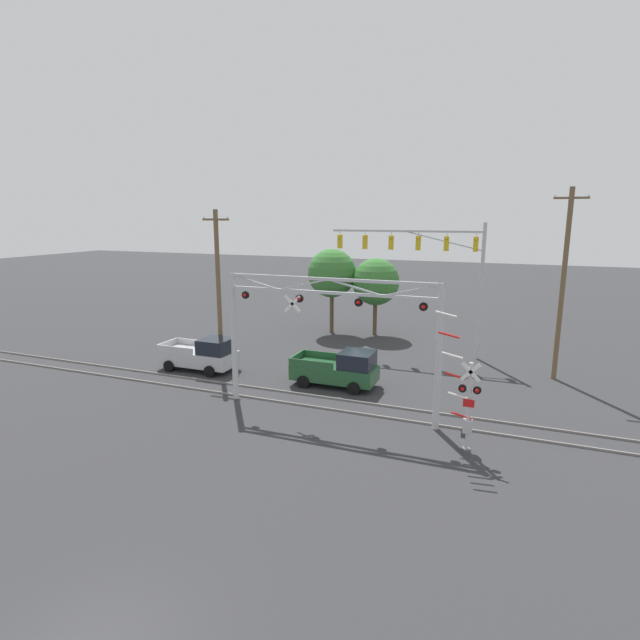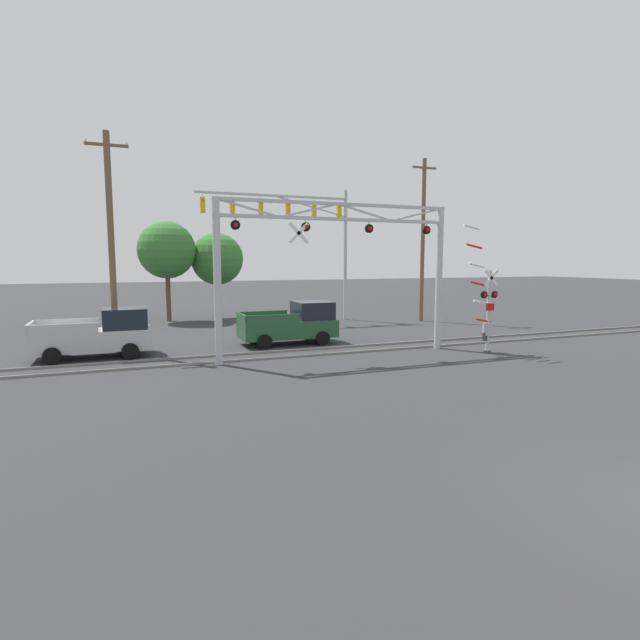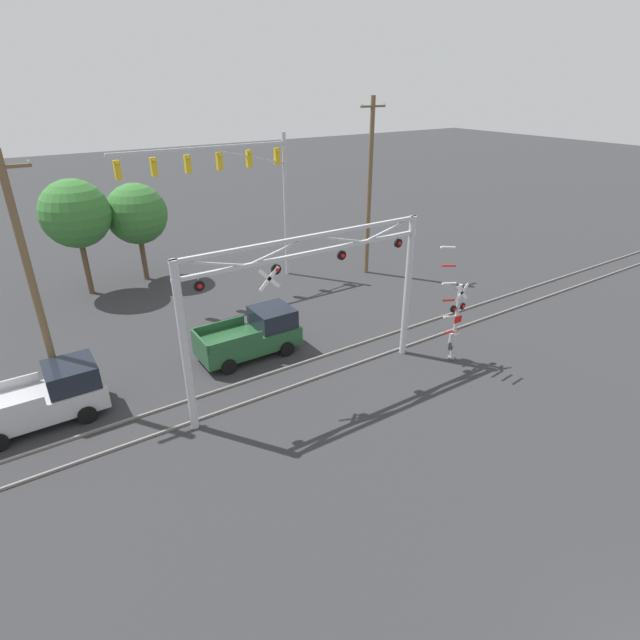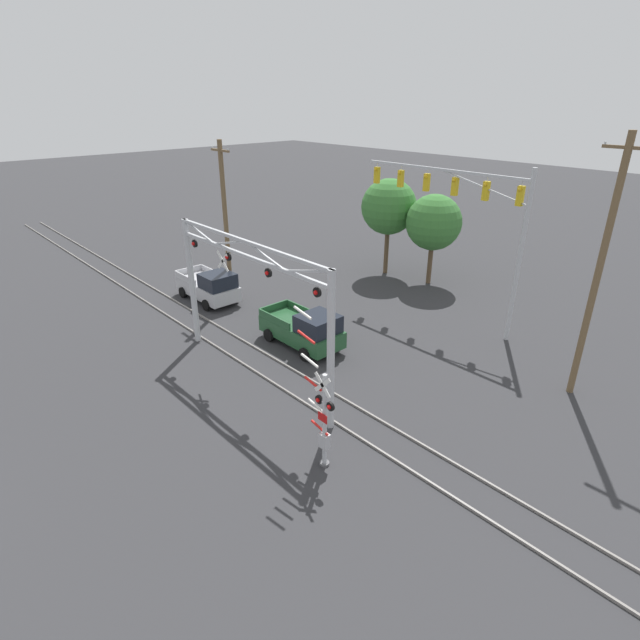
{
  "view_description": "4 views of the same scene",
  "coord_description": "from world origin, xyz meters",
  "px_view_note": "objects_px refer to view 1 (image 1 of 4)",
  "views": [
    {
      "loc": [
        8.05,
        -6.65,
        9.36
      ],
      "look_at": [
        -1.75,
        18.04,
        3.8
      ],
      "focal_mm": 28.0,
      "sensor_mm": 36.0,
      "label": 1
    },
    {
      "loc": [
        -8.6,
        -4.95,
        4.1
      ],
      "look_at": [
        -0.99,
        14.3,
        1.66
      ],
      "focal_mm": 28.0,
      "sensor_mm": 36.0,
      "label": 2
    },
    {
      "loc": [
        -9.52,
        -0.48,
        11.72
      ],
      "look_at": [
        -0.41,
        13.38,
        3.72
      ],
      "focal_mm": 28.0,
      "sensor_mm": 36.0,
      "label": 3
    },
    {
      "loc": [
        16.94,
        3.37,
        12.07
      ],
      "look_at": [
        0.91,
        18.03,
        2.21
      ],
      "focal_mm": 28.0,
      "sensor_mm": 36.0,
      "label": 4
    }
  ],
  "objects_px": {
    "background_tree_far_left_verge": "(376,282)",
    "crossing_signal_mast": "(466,405)",
    "utility_pole_right": "(563,284)",
    "crossing_gantry": "(328,328)",
    "traffic_signal_span": "(437,261)",
    "pickup_truck_following": "(203,355)",
    "pickup_truck_lead": "(339,369)",
    "background_tree_beyond_span": "(332,273)",
    "utility_pole_left": "(218,288)"
  },
  "relations": [
    {
      "from": "pickup_truck_following",
      "to": "background_tree_far_left_verge",
      "type": "xyz_separation_m",
      "value": [
        7.35,
        13.01,
        3.27
      ]
    },
    {
      "from": "background_tree_beyond_span",
      "to": "background_tree_far_left_verge",
      "type": "distance_m",
      "value": 3.57
    },
    {
      "from": "utility_pole_right",
      "to": "crossing_gantry",
      "type": "bearing_deg",
      "value": -137.45
    },
    {
      "from": "traffic_signal_span",
      "to": "pickup_truck_lead",
      "type": "relative_size",
      "value": 2.19
    },
    {
      "from": "pickup_truck_following",
      "to": "background_tree_beyond_span",
      "type": "bearing_deg",
      "value": 72.75
    },
    {
      "from": "utility_pole_right",
      "to": "background_tree_far_left_verge",
      "type": "relative_size",
      "value": 1.78
    },
    {
      "from": "crossing_gantry",
      "to": "background_tree_beyond_span",
      "type": "height_order",
      "value": "background_tree_beyond_span"
    },
    {
      "from": "utility_pole_right",
      "to": "background_tree_beyond_span",
      "type": "height_order",
      "value": "utility_pole_right"
    },
    {
      "from": "crossing_gantry",
      "to": "traffic_signal_span",
      "type": "relative_size",
      "value": 1.02
    },
    {
      "from": "background_tree_beyond_span",
      "to": "pickup_truck_lead",
      "type": "bearing_deg",
      "value": -67.81
    },
    {
      "from": "traffic_signal_span",
      "to": "pickup_truck_following",
      "type": "xyz_separation_m",
      "value": [
        -12.63,
        -8.83,
        -5.44
      ]
    },
    {
      "from": "traffic_signal_span",
      "to": "utility_pole_left",
      "type": "xyz_separation_m",
      "value": [
        -12.04,
        -7.67,
        -1.4
      ]
    },
    {
      "from": "background_tree_far_left_verge",
      "to": "crossing_signal_mast",
      "type": "bearing_deg",
      "value": -64.25
    },
    {
      "from": "traffic_signal_span",
      "to": "pickup_truck_lead",
      "type": "height_order",
      "value": "traffic_signal_span"
    },
    {
      "from": "utility_pole_left",
      "to": "background_tree_beyond_span",
      "type": "relative_size",
      "value": 1.43
    },
    {
      "from": "background_tree_beyond_span",
      "to": "background_tree_far_left_verge",
      "type": "relative_size",
      "value": 1.11
    },
    {
      "from": "crossing_signal_mast",
      "to": "pickup_truck_lead",
      "type": "height_order",
      "value": "crossing_signal_mast"
    },
    {
      "from": "utility_pole_left",
      "to": "utility_pole_right",
      "type": "bearing_deg",
      "value": 14.37
    },
    {
      "from": "crossing_signal_mast",
      "to": "utility_pole_right",
      "type": "bearing_deg",
      "value": 70.78
    },
    {
      "from": "utility_pole_right",
      "to": "utility_pole_left",
      "type": "bearing_deg",
      "value": -165.63
    },
    {
      "from": "crossing_signal_mast",
      "to": "utility_pole_left",
      "type": "distance_m",
      "value": 17.07
    },
    {
      "from": "crossing_gantry",
      "to": "pickup_truck_lead",
      "type": "xyz_separation_m",
      "value": [
        -0.75,
        3.8,
        -3.2
      ]
    },
    {
      "from": "crossing_signal_mast",
      "to": "utility_pole_right",
      "type": "height_order",
      "value": "utility_pole_right"
    },
    {
      "from": "utility_pole_right",
      "to": "background_tree_beyond_span",
      "type": "distance_m",
      "value": 17.42
    },
    {
      "from": "traffic_signal_span",
      "to": "background_tree_far_left_verge",
      "type": "distance_m",
      "value": 7.07
    },
    {
      "from": "utility_pole_right",
      "to": "background_tree_far_left_verge",
      "type": "bearing_deg",
      "value": 151.72
    },
    {
      "from": "utility_pole_left",
      "to": "background_tree_far_left_verge",
      "type": "distance_m",
      "value": 13.66
    },
    {
      "from": "pickup_truck_lead",
      "to": "utility_pole_left",
      "type": "height_order",
      "value": "utility_pole_left"
    },
    {
      "from": "background_tree_far_left_verge",
      "to": "crossing_gantry",
      "type": "bearing_deg",
      "value": -82.29
    },
    {
      "from": "crossing_signal_mast",
      "to": "traffic_signal_span",
      "type": "xyz_separation_m",
      "value": [
        -3.5,
        14.03,
        4.48
      ]
    },
    {
      "from": "crossing_gantry",
      "to": "utility_pole_right",
      "type": "relative_size",
      "value": 0.97
    },
    {
      "from": "background_tree_beyond_span",
      "to": "background_tree_far_left_verge",
      "type": "xyz_separation_m",
      "value": [
        3.48,
        0.55,
        -0.59
      ]
    },
    {
      "from": "utility_pole_left",
      "to": "background_tree_far_left_verge",
      "type": "bearing_deg",
      "value": 60.31
    },
    {
      "from": "pickup_truck_lead",
      "to": "background_tree_beyond_span",
      "type": "relative_size",
      "value": 0.69
    },
    {
      "from": "pickup_truck_lead",
      "to": "pickup_truck_following",
      "type": "bearing_deg",
      "value": -178.01
    },
    {
      "from": "utility_pole_right",
      "to": "background_tree_beyond_span",
      "type": "xyz_separation_m",
      "value": [
        -16.22,
        6.31,
        -0.76
      ]
    },
    {
      "from": "background_tree_far_left_verge",
      "to": "utility_pole_left",
      "type": "bearing_deg",
      "value": -119.69
    },
    {
      "from": "pickup_truck_lead",
      "to": "pickup_truck_following",
      "type": "xyz_separation_m",
      "value": [
        -8.83,
        -0.31,
        -0.0
      ]
    },
    {
      "from": "pickup_truck_following",
      "to": "crossing_gantry",
      "type": "bearing_deg",
      "value": -20.02
    },
    {
      "from": "traffic_signal_span",
      "to": "pickup_truck_following",
      "type": "height_order",
      "value": "traffic_signal_span"
    },
    {
      "from": "utility_pole_left",
      "to": "utility_pole_right",
      "type": "relative_size",
      "value": 0.89
    },
    {
      "from": "background_tree_beyond_span",
      "to": "utility_pole_right",
      "type": "bearing_deg",
      "value": -21.25
    },
    {
      "from": "pickup_truck_following",
      "to": "background_tree_beyond_span",
      "type": "relative_size",
      "value": 0.69
    },
    {
      "from": "crossing_signal_mast",
      "to": "traffic_signal_span",
      "type": "bearing_deg",
      "value": 104.01
    },
    {
      "from": "crossing_gantry",
      "to": "background_tree_far_left_verge",
      "type": "xyz_separation_m",
      "value": [
        -2.23,
        16.5,
        0.07
      ]
    },
    {
      "from": "crossing_signal_mast",
      "to": "pickup_truck_lead",
      "type": "xyz_separation_m",
      "value": [
        -7.3,
        5.51,
        -0.96
      ]
    },
    {
      "from": "background_tree_beyond_span",
      "to": "crossing_signal_mast",
      "type": "bearing_deg",
      "value": -55.23
    },
    {
      "from": "pickup_truck_lead",
      "to": "background_tree_far_left_verge",
      "type": "distance_m",
      "value": 13.2
    },
    {
      "from": "crossing_gantry",
      "to": "background_tree_beyond_span",
      "type": "relative_size",
      "value": 1.56
    },
    {
      "from": "crossing_gantry",
      "to": "utility_pole_right",
      "type": "distance_m",
      "value": 14.34
    }
  ]
}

